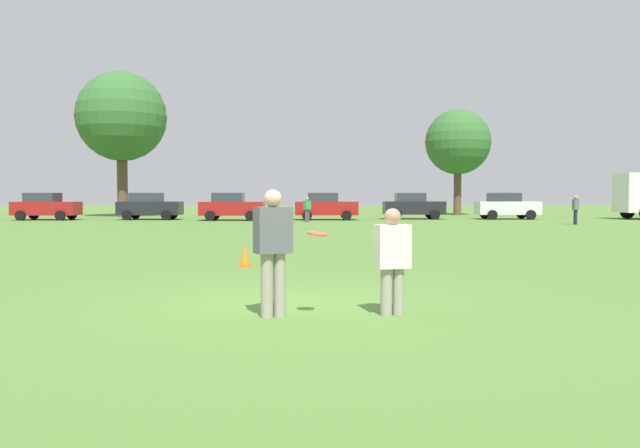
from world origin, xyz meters
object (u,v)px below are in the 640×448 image
(frisbee, at_px, (317,234))
(parked_car_mid_right, at_px, (326,206))
(traffic_cone, at_px, (245,256))
(bystander_far_jogger, at_px, (576,208))
(player_thrower, at_px, (273,245))
(parked_car_mid_left, at_px, (149,206))
(player_defender, at_px, (392,256))
(parked_car_center, at_px, (231,206))
(parked_car_far_right, at_px, (507,206))
(bystander_sideline_watcher, at_px, (307,208))
(parked_car_near_right, at_px, (413,206))
(parked_car_near_left, at_px, (46,206))

(frisbee, relative_size, parked_car_mid_right, 0.06)
(traffic_cone, xyz_separation_m, bystander_far_jogger, (17.50, 20.11, 0.71))
(player_thrower, xyz_separation_m, parked_car_mid_left, (-8.82, 35.45, -0.07))
(traffic_cone, bearing_deg, parked_car_mid_right, 82.09)
(player_thrower, xyz_separation_m, player_defender, (1.66, 0.05, -0.16))
(player_thrower, distance_m, parked_car_center, 34.00)
(parked_car_far_right, bearing_deg, traffic_cone, -120.19)
(bystander_far_jogger, bearing_deg, bystander_sideline_watcher, 163.97)
(frisbee, height_order, traffic_cone, frisbee)
(parked_car_mid_right, distance_m, bystander_far_jogger, 15.66)
(parked_car_mid_right, bearing_deg, bystander_far_jogger, -29.52)
(player_thrower, height_order, traffic_cone, player_thrower)
(player_defender, bearing_deg, traffic_cone, 110.65)
(frisbee, distance_m, bystander_far_jogger, 31.14)
(player_thrower, bearing_deg, parked_car_near_right, 75.31)
(player_thrower, xyz_separation_m, parked_car_near_left, (-15.63, 35.22, -0.07))
(parked_car_center, xyz_separation_m, bystander_far_jogger, (19.91, -7.31, 0.01))
(parked_car_mid_right, bearing_deg, bystander_sideline_watcher, -112.19)
(traffic_cone, xyz_separation_m, parked_car_mid_left, (-8.07, 29.01, 0.69))
(parked_car_mid_left, height_order, parked_car_near_right, same)
(player_defender, xyz_separation_m, traffic_cone, (-2.41, 6.38, -0.60))
(player_defender, height_order, parked_car_mid_right, parked_car_mid_right)
(parked_car_near_left, relative_size, parked_car_mid_right, 1.00)
(traffic_cone, bearing_deg, parked_car_near_left, 117.34)
(player_defender, bearing_deg, parked_car_mid_left, 106.49)
(parked_car_far_right, bearing_deg, frisbee, -113.46)
(player_thrower, relative_size, bystander_sideline_watcher, 1.14)
(traffic_cone, height_order, bystander_sideline_watcher, bystander_sideline_watcher)
(player_defender, xyz_separation_m, bystander_sideline_watcher, (0.07, 30.80, 0.04))
(player_defender, xyz_separation_m, parked_car_far_right, (14.01, 34.60, 0.09))
(player_thrower, height_order, frisbee, player_thrower)
(player_thrower, distance_m, bystander_far_jogger, 31.38)
(parked_car_center, bearing_deg, player_thrower, -84.66)
(frisbee, bearing_deg, bystander_far_jogger, 58.76)
(bystander_sideline_watcher, bearing_deg, parked_car_center, 148.51)
(parked_car_mid_right, bearing_deg, frisbee, -94.19)
(frisbee, relative_size, parked_car_near_right, 0.06)
(parked_car_near_right, xyz_separation_m, parked_car_far_right, (6.39, -0.74, 0.00))
(player_thrower, bearing_deg, frisbee, -7.64)
(traffic_cone, relative_size, parked_car_mid_left, 0.11)
(player_defender, distance_m, parked_car_far_right, 37.33)
(parked_car_center, distance_m, bystander_sideline_watcher, 5.74)
(traffic_cone, bearing_deg, parked_car_far_right, 59.81)
(bystander_sideline_watcher, bearing_deg, traffic_cone, -95.79)
(player_defender, relative_size, parked_car_far_right, 0.35)
(player_defender, relative_size, parked_car_mid_right, 0.35)
(parked_car_mid_left, relative_size, parked_car_far_right, 1.00)
(traffic_cone, distance_m, bystander_far_jogger, 26.66)
(parked_car_mid_right, bearing_deg, parked_car_near_left, 177.07)
(player_thrower, relative_size, parked_car_mid_right, 0.41)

